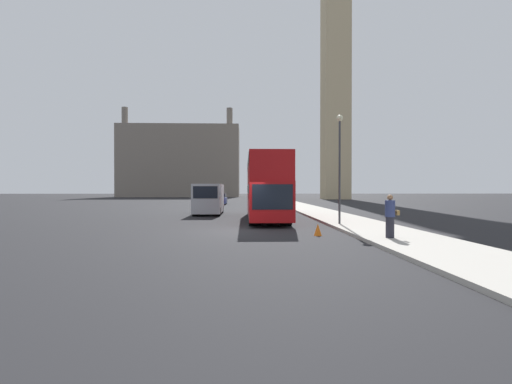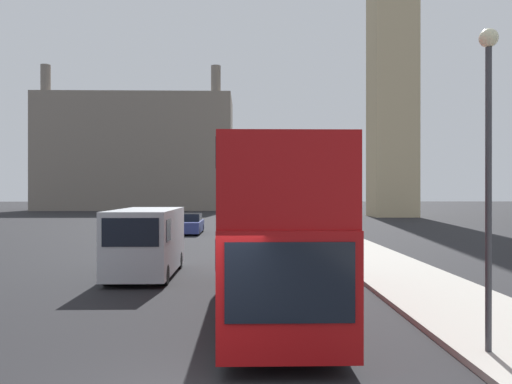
# 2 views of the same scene
# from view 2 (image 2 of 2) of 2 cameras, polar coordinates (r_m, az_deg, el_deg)

# --- Properties ---
(building_block_distant) EXTENTS (33.03, 13.36, 24.13)m
(building_block_distant) POSITION_cam_2_polar(r_m,az_deg,el_deg) (90.93, -13.29, 4.30)
(building_block_distant) COLOR slate
(building_block_distant) RESTS_ON ground_plane
(red_double_decker_bus) EXTENTS (2.52, 11.25, 4.29)m
(red_double_decker_bus) POSITION_cam_2_polar(r_m,az_deg,el_deg) (13.94, 1.81, -3.37)
(red_double_decker_bus) COLOR #A80F11
(red_double_decker_bus) RESTS_ON ground_plane
(white_van) EXTENTS (2.22, 5.37, 2.55)m
(white_van) POSITION_cam_2_polar(r_m,az_deg,el_deg) (19.41, -12.46, -5.45)
(white_van) COLOR #B2B7BC
(white_van) RESTS_ON ground_plane
(street_lamp) EXTENTS (0.36, 0.36, 6.22)m
(street_lamp) POSITION_cam_2_polar(r_m,az_deg,el_deg) (10.63, 25.04, 5.21)
(street_lamp) COLOR #38383D
(street_lamp) RESTS_ON sidewalk_strip
(parked_sedan) EXTENTS (1.77, 4.70, 1.53)m
(parked_sedan) POSITION_cam_2_polar(r_m,az_deg,el_deg) (38.49, -7.54, -3.71)
(parked_sedan) COLOR navy
(parked_sedan) RESTS_ON ground_plane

